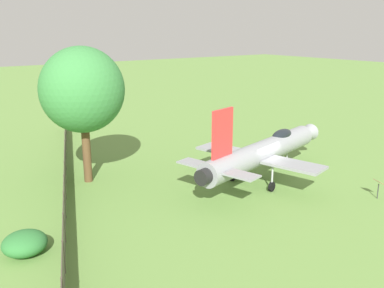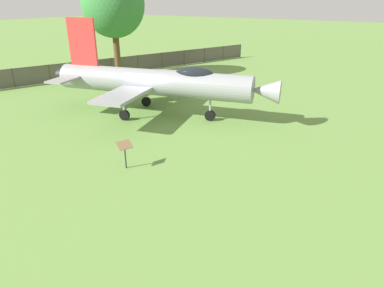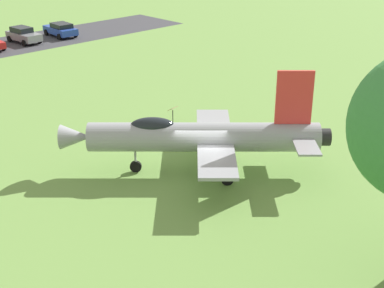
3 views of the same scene
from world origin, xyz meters
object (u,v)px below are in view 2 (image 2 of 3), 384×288
info_plaque (125,149)px  shade_tree (113,4)px  display_jet (158,82)px  shrub_near_fence (1,78)px

info_plaque → shade_tree: bearing=-134.9°
display_jet → shade_tree: shade_tree is taller
display_jet → info_plaque: bearing=-77.9°
shrub_near_fence → info_plaque: info_plaque is taller
display_jet → shade_tree: (-6.40, -9.49, 3.92)m
display_jet → info_plaque: 7.00m
display_jet → shrub_near_fence: bearing=168.1°
shrub_near_fence → info_plaque: size_ratio=1.70×
shrub_near_fence → shade_tree: bearing=140.8°
shade_tree → shrub_near_fence: size_ratio=4.43×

